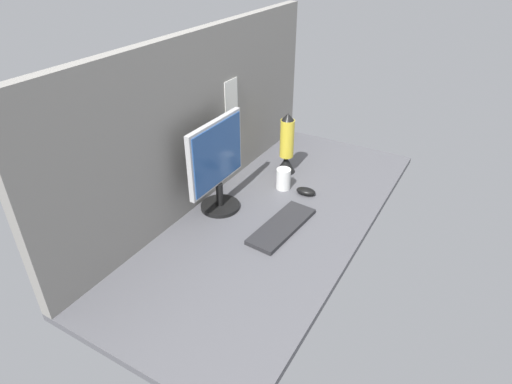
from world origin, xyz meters
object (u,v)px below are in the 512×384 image
at_px(keyboard, 282,226).
at_px(mouse, 306,191).
at_px(lava_lamp, 287,148).
at_px(monitor, 217,163).
at_px(mug_ceramic_white, 284,179).

xyz_separation_m(keyboard, mouse, (0.30, 0.03, 0.01)).
relative_size(keyboard, lava_lamp, 1.13).
distance_m(monitor, mouse, 0.48).
bearing_deg(mug_ceramic_white, lava_lamp, 22.91).
distance_m(keyboard, mug_ceramic_white, 0.34).
distance_m(monitor, mug_ceramic_white, 0.40).
bearing_deg(mug_ceramic_white, mouse, -89.78).
bearing_deg(monitor, mouse, -44.38).
relative_size(monitor, mug_ceramic_white, 4.00).
distance_m(mouse, mug_ceramic_white, 0.13).
xyz_separation_m(mug_ceramic_white, lava_lamp, (0.16, 0.07, 0.08)).
relative_size(keyboard, mouse, 3.85).
bearing_deg(lava_lamp, keyboard, -155.07).
xyz_separation_m(mouse, mug_ceramic_white, (-0.00, 0.12, 0.04)).
bearing_deg(mug_ceramic_white, monitor, 149.83).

